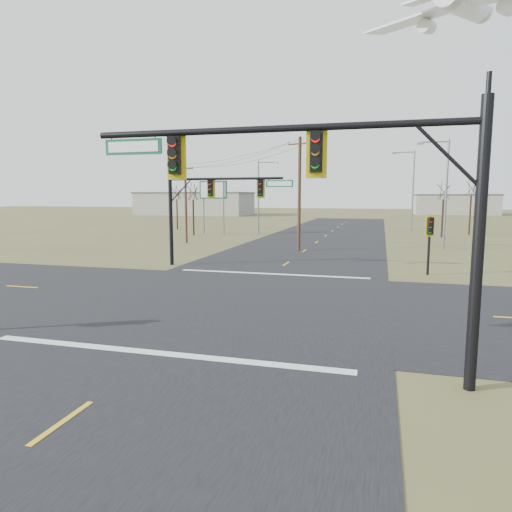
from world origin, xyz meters
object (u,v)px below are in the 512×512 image
Objects in this scene: streetlight_a at (444,189)px; bare_tree_c at (444,190)px; streetlight_c at (260,193)px; highway_sign at (213,197)px; bare_tree_a at (193,191)px; mast_arm_far at (212,197)px; pedestal_signal_ne at (430,230)px; utility_pole_near at (299,192)px; streetlight_b at (411,186)px; bare_tree_d at (472,187)px; bare_tree_b at (177,192)px; mast_arm_near at (328,181)px; utility_pole_far at (186,201)px.

streetlight_a is 1.39× the size of bare_tree_c.
highway_sign is at bearing -145.48° from streetlight_c.
streetlight_a is at bearing -5.56° from streetlight_c.
mast_arm_far is at bearing -63.97° from bare_tree_a.
highway_sign is at bearing 87.61° from mast_arm_far.
pedestal_signal_ne is 14.65m from utility_pole_near.
streetlight_b is 9.76m from bare_tree_c.
pedestal_signal_ne is 33.75m from bare_tree_d.
utility_pole_near is at bearing -38.87° from streetlight_c.
streetlight_b reaches higher than bare_tree_d.
mast_arm_far is at bearing -122.48° from bare_tree_c.
highway_sign reaches higher than pedestal_signal_ne.
streetlight_a is 1.46× the size of bare_tree_b.
streetlight_a reaches higher than pedestal_signal_ne.
streetlight_b reaches higher than streetlight_c.
mast_arm_near is 55.22m from streetlight_b.
utility_pole_near is 28.42m from bare_tree_d.
bare_tree_b is at bearing 96.05° from mast_arm_far.
streetlight_b is (23.31, 23.43, 1.86)m from utility_pole_far.
bare_tree_a is at bearing 119.07° from pedestal_signal_ne.
streetlight_b is (0.95, 37.46, 3.39)m from pedestal_signal_ne.
streetlight_b is at bearing 56.05° from streetlight_c.
pedestal_signal_ne is 0.46× the size of utility_pole_far.
bare_tree_c reaches higher than pedestal_signal_ne.
bare_tree_c is (35.63, -3.25, 0.17)m from bare_tree_b.
mast_arm_far is 0.96× the size of streetlight_c.
mast_arm_near is 56.08m from bare_tree_b.
utility_pole_near reaches higher than streetlight_c.
mast_arm_near reaches higher than pedestal_signal_ne.
utility_pole_far is 0.90× the size of streetlight_c.
pedestal_signal_ne is at bearing -21.92° from mast_arm_far.
utility_pole_far reaches higher than highway_sign.
utility_pole_far reaches higher than mast_arm_near.
utility_pole_near is at bearing -38.55° from bare_tree_a.
bare_tree_b is 0.95× the size of bare_tree_c.
streetlight_c is (-20.07, 11.77, -0.35)m from streetlight_a.
bare_tree_b is (-27.31, 48.99, 0.11)m from mast_arm_near.
highway_sign is at bearing -152.13° from streetlight_b.
streetlight_a reaches higher than utility_pole_far.
bare_tree_c is at bearing 67.10° from mast_arm_near.
bare_tree_b is 39.40m from bare_tree_d.
streetlight_b is 30.08m from bare_tree_a.
streetlight_a reaches higher than highway_sign.
bare_tree_a is at bearing 104.99° from mast_arm_near.
pedestal_signal_ne is 37.63m from streetlight_b.
bare_tree_b is (-6.31, 8.77, -0.04)m from bare_tree_a.
bare_tree_c is at bearing 28.25° from utility_pole_far.
bare_tree_c is at bearing -70.12° from streetlight_b.
bare_tree_a reaches higher than highway_sign.
streetlight_b reaches higher than bare_tree_a.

